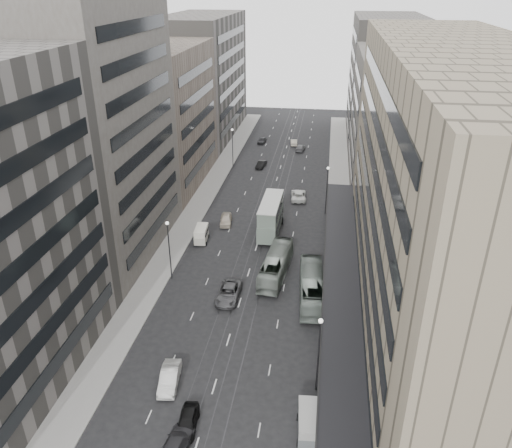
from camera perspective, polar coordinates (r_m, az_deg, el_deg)
The scene contains 29 objects.
ground at distance 54.94m, azimuth -3.38°, elevation -13.71°, with size 220.00×220.00×0.00m, color black.
sidewalk_right at distance 86.18m, azimuth 9.46°, elevation 1.77°, with size 4.00×125.00×0.15m, color gray.
sidewalk_left at distance 88.71m, azimuth -6.21°, elevation 2.71°, with size 4.00×125.00×0.15m, color gray.
department_store at distance 54.55m, azimuth 20.67°, elevation 2.63°, with size 19.20×60.00×30.00m.
building_right_mid at distance 96.78m, azimuth 15.70°, elevation 11.38°, with size 15.00×28.00×24.00m, color #4A4640.
building_right_far at distance 125.56m, azimuth 14.38°, elevation 15.71°, with size 15.00×32.00×28.00m, color #5C5953.
building_left_b at distance 69.95m, azimuth -18.32°, elevation 9.80°, with size 15.00×26.00×34.00m, color #4A4640.
building_left_c at distance 95.15m, azimuth -10.99°, elevation 11.93°, with size 15.00×28.00×25.00m, color #6D6054.
building_left_d at distance 125.81m, azimuth -6.16°, elevation 16.36°, with size 15.00×38.00×28.00m, color #5C5953.
lamp_right_near at distance 46.98m, azimuth 7.20°, elevation -13.74°, with size 0.44×0.44×8.32m.
lamp_right_far at distance 81.85m, azimuth 8.12°, elevation 4.43°, with size 0.44×0.44×8.32m.
lamp_left_near at distance 63.90m, azimuth -9.93°, elevation -2.23°, with size 0.44×0.44×8.32m.
lamp_left_far at distance 102.48m, azimuth -2.70°, elevation 9.15°, with size 0.44×0.44×8.32m.
bus_near at distance 61.43m, azimuth 6.36°, elevation -7.13°, with size 2.72×11.63×3.24m, color gray.
bus_far at distance 65.57m, azimuth 2.30°, elevation -4.67°, with size 2.67×11.40×3.18m, color gray.
double_decker at distance 75.67m, azimuth 1.69°, elevation 0.92°, with size 3.23×9.91×5.39m.
vw_microbus at distance 45.97m, azimuth 6.01°, elevation -21.61°, with size 2.15×4.28×2.25m.
panel_van at distance 74.28m, azimuth -6.27°, elevation -1.13°, with size 2.09×3.85×2.35m.
sedan_0 at distance 46.98m, azimuth -7.83°, elevation -21.40°, with size 1.65×4.11×1.40m, color black.
sedan_1 at distance 50.82m, azimuth -9.85°, elevation -16.92°, with size 1.66×4.77×1.57m, color silver.
sedan_2 at distance 61.51m, azimuth -3.15°, elevation -7.86°, with size 2.62×5.69×1.58m, color #4F4F51.
sedan_3 at distance 45.48m, azimuth -9.11°, elevation -23.59°, with size 1.99×4.90×1.42m, color #262628.
sedan_4 at distance 79.65m, azimuth -3.46°, elevation 0.52°, with size 1.78×4.42×1.51m, color beige.
sedan_5 at distance 104.09m, azimuth 0.59°, elevation 6.83°, with size 1.42×4.06×1.34m, color black.
sedan_6 at distance 88.87m, azimuth 4.89°, elevation 3.31°, with size 2.54×5.51×1.53m, color silver.
sedan_7 at distance 115.31m, azimuth 5.11°, elevation 8.67°, with size 1.86×4.58×1.33m, color #5F5F61.
sedan_8 at distance 120.38m, azimuth 0.69°, elevation 9.53°, with size 1.59×3.94×1.34m, color #262729.
sedan_9 at distance 119.33m, azimuth 4.34°, elevation 9.31°, with size 1.43×4.09×1.35m, color #B8AF99.
pedestrian at distance 48.45m, azimuth 7.45°, elevation -19.09°, with size 0.58×0.38×1.59m, color black.
Camera 1 is at (9.22, -41.14, 35.22)m, focal length 35.00 mm.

